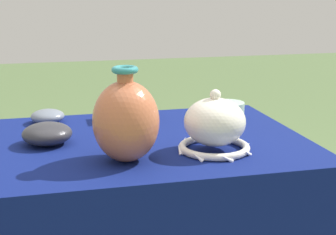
{
  "coord_description": "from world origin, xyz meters",
  "views": [
    {
      "loc": [
        -0.3,
        -1.55,
        1.2
      ],
      "look_at": [
        0.04,
        -0.13,
        0.83
      ],
      "focal_mm": 55.0,
      "sensor_mm": 36.0,
      "label": 1
    }
  ],
  "objects_px": {
    "mosaic_tile_box": "(130,107)",
    "bowl_shallow_charcoal": "(47,134)",
    "vase_tall_bulbous": "(126,121)",
    "vase_dome_bell": "(215,126)",
    "pot_squat_celadon": "(228,110)",
    "bowl_shallow_slate": "(48,116)"
  },
  "relations": [
    {
      "from": "mosaic_tile_box",
      "to": "bowl_shallow_charcoal",
      "type": "distance_m",
      "value": 0.39
    },
    {
      "from": "vase_tall_bulbous",
      "to": "mosaic_tile_box",
      "type": "height_order",
      "value": "vase_tall_bulbous"
    },
    {
      "from": "vase_dome_bell",
      "to": "pot_squat_celadon",
      "type": "xyz_separation_m",
      "value": [
        0.18,
        0.38,
        -0.05
      ]
    },
    {
      "from": "bowl_shallow_charcoal",
      "to": "pot_squat_celadon",
      "type": "bearing_deg",
      "value": 16.33
    },
    {
      "from": "mosaic_tile_box",
      "to": "bowl_shallow_charcoal",
      "type": "xyz_separation_m",
      "value": [
        -0.3,
        -0.25,
        -0.01
      ]
    },
    {
      "from": "bowl_shallow_slate",
      "to": "vase_dome_bell",
      "type": "bearing_deg",
      "value": -43.34
    },
    {
      "from": "mosaic_tile_box",
      "to": "pot_squat_celadon",
      "type": "relative_size",
      "value": 1.1
    },
    {
      "from": "mosaic_tile_box",
      "to": "pot_squat_celadon",
      "type": "xyz_separation_m",
      "value": [
        0.36,
        -0.05,
        -0.02
      ]
    },
    {
      "from": "vase_tall_bulbous",
      "to": "bowl_shallow_slate",
      "type": "relative_size",
      "value": 2.25
    },
    {
      "from": "bowl_shallow_charcoal",
      "to": "bowl_shallow_slate",
      "type": "bearing_deg",
      "value": 88.78
    },
    {
      "from": "vase_tall_bulbous",
      "to": "bowl_shallow_charcoal",
      "type": "height_order",
      "value": "vase_tall_bulbous"
    },
    {
      "from": "vase_tall_bulbous",
      "to": "mosaic_tile_box",
      "type": "bearing_deg",
      "value": 79.3
    },
    {
      "from": "mosaic_tile_box",
      "to": "bowl_shallow_charcoal",
      "type": "bearing_deg",
      "value": -140.22
    },
    {
      "from": "vase_dome_bell",
      "to": "bowl_shallow_slate",
      "type": "distance_m",
      "value": 0.66
    },
    {
      "from": "pot_squat_celadon",
      "to": "bowl_shallow_slate",
      "type": "bearing_deg",
      "value": 174.01
    },
    {
      "from": "vase_dome_bell",
      "to": "vase_tall_bulbous",
      "type": "bearing_deg",
      "value": -174.21
    },
    {
      "from": "pot_squat_celadon",
      "to": "bowl_shallow_charcoal",
      "type": "bearing_deg",
      "value": -163.67
    },
    {
      "from": "vase_tall_bulbous",
      "to": "mosaic_tile_box",
      "type": "xyz_separation_m",
      "value": [
        0.09,
        0.46,
        -0.07
      ]
    },
    {
      "from": "bowl_shallow_charcoal",
      "to": "bowl_shallow_slate",
      "type": "distance_m",
      "value": 0.26
    },
    {
      "from": "vase_dome_bell",
      "to": "bowl_shallow_charcoal",
      "type": "height_order",
      "value": "vase_dome_bell"
    },
    {
      "from": "pot_squat_celadon",
      "to": "bowl_shallow_slate",
      "type": "distance_m",
      "value": 0.66
    },
    {
      "from": "vase_tall_bulbous",
      "to": "bowl_shallow_charcoal",
      "type": "relative_size",
      "value": 1.74
    }
  ]
}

